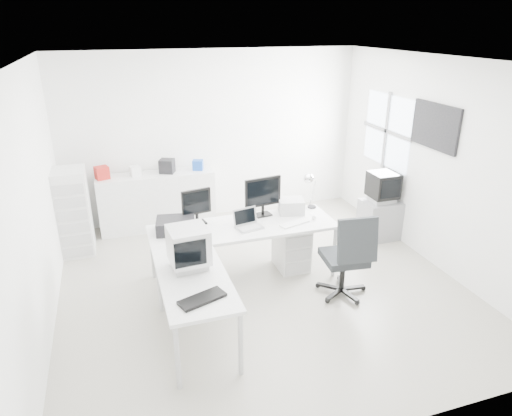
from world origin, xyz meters
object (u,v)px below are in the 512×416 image
object	(u,v)px
lcd_monitor_small	(196,206)
sideboard	(157,201)
laptop	(249,220)
laser_printer	(291,206)
crt_monitor	(189,249)
main_desk	(244,252)
lcd_monitor_large	(263,197)
tv_cabinet	(379,219)
drawer_pedestal	(291,247)
crt_tv	(383,188)
filing_cabinet	(74,212)
inkjet_printer	(176,225)
side_desk	(196,310)
office_chair	(344,253)

from	to	relation	value
lcd_monitor_small	sideboard	world-z (taller)	lcd_monitor_small
laptop	laser_printer	xyz separation A→B (m)	(0.70, 0.32, -0.02)
laser_printer	crt_monitor	world-z (taller)	crt_monitor
main_desk	laser_printer	size ratio (longest dim) A/B	7.12
laptop	sideboard	distance (m)	2.32
laptop	laser_printer	distance (m)	0.77
lcd_monitor_large	tv_cabinet	distance (m)	2.16
drawer_pedestal	sideboard	bearing A→B (deg)	129.33
crt_monitor	sideboard	size ratio (longest dim) A/B	0.24
crt_tv	filing_cabinet	distance (m)	4.60
filing_cabinet	crt_tv	bearing A→B (deg)	-11.96
tv_cabinet	main_desk	bearing A→B (deg)	-168.06
crt_tv	sideboard	distance (m)	3.60
inkjet_printer	sideboard	world-z (taller)	sideboard
laptop	crt_monitor	distance (m)	1.18
drawer_pedestal	laptop	world-z (taller)	laptop
tv_cabinet	crt_monitor	bearing A→B (deg)	-157.25
laptop	main_desk	bearing A→B (deg)	104.59
laptop	laser_printer	size ratio (longest dim) A/B	1.03
side_desk	sideboard	world-z (taller)	sideboard
sideboard	filing_cabinet	bearing A→B (deg)	-156.85
side_desk	lcd_monitor_small	world-z (taller)	lcd_monitor_small
lcd_monitor_small	filing_cabinet	distance (m)	2.02
side_desk	drawer_pedestal	xyz separation A→B (m)	(1.55, 1.15, -0.08)
main_desk	crt_monitor	size ratio (longest dim) A/B	5.29
side_desk	tv_cabinet	xyz separation A→B (m)	(3.22, 1.60, -0.07)
laser_printer	filing_cabinet	size ratio (longest dim) A/B	0.26
crt_tv	tv_cabinet	bearing A→B (deg)	0.00
tv_cabinet	crt_tv	world-z (taller)	crt_tv
crt_tv	drawer_pedestal	bearing A→B (deg)	-164.89
sideboard	tv_cabinet	bearing A→B (deg)	-24.47
office_chair	tv_cabinet	distance (m)	1.85
inkjet_printer	crt_monitor	world-z (taller)	crt_monitor
main_desk	office_chair	bearing A→B (deg)	-36.10
drawer_pedestal	lcd_monitor_small	xyz separation A→B (m)	(-1.25, 0.20, 0.69)
laptop	inkjet_printer	bearing A→B (deg)	155.49
crt_tv	sideboard	world-z (taller)	crt_tv
laptop	tv_cabinet	bearing A→B (deg)	2.54
side_desk	crt_monitor	size ratio (longest dim) A/B	3.08
crt_monitor	filing_cabinet	size ratio (longest dim) A/B	0.36
office_chair	sideboard	xyz separation A→B (m)	(-1.94, 2.75, -0.10)
main_desk	tv_cabinet	xyz separation A→B (m)	(2.37, 0.50, -0.07)
laptop	crt_tv	xyz separation A→B (m)	(2.32, 0.60, -0.02)
laser_printer	sideboard	world-z (taller)	laser_printer
lcd_monitor_large	crt_monitor	xyz separation A→B (m)	(-1.20, -1.10, -0.04)
crt_monitor	sideboard	distance (m)	2.88
laptop	tv_cabinet	world-z (taller)	laptop
filing_cabinet	office_chair	bearing A→B (deg)	-34.97
drawer_pedestal	crt_tv	size ratio (longest dim) A/B	1.20
laser_printer	office_chair	distance (m)	1.07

